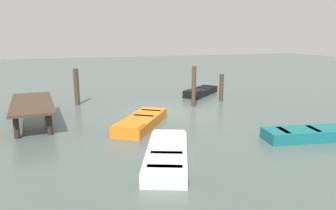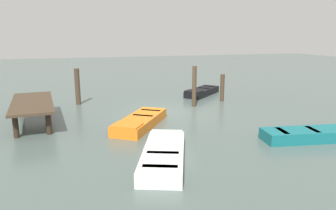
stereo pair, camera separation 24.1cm
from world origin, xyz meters
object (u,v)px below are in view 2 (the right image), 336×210
at_px(dock_segment, 32,104).
at_px(mooring_piling_far_left, 77,87).
at_px(mooring_piling_mid_right, 222,88).
at_px(rowboat_orange, 140,121).
at_px(rowboat_teal, 321,134).
at_px(mooring_piling_near_left, 194,86).
at_px(rowboat_black, 202,92).
at_px(rowboat_white, 164,155).

relative_size(dock_segment, mooring_piling_far_left, 2.43).
relative_size(mooring_piling_mid_right, mooring_piling_far_left, 0.79).
bearing_deg(rowboat_orange, rowboat_teal, 92.49).
xyz_separation_m(rowboat_orange, mooring_piling_mid_right, (3.60, -5.54, 0.55)).
height_order(dock_segment, mooring_piling_near_left, mooring_piling_near_left).
relative_size(rowboat_orange, mooring_piling_near_left, 1.70).
bearing_deg(rowboat_teal, rowboat_orange, 157.90).
xyz_separation_m(mooring_piling_mid_right, mooring_piling_far_left, (1.55, 7.80, 0.21)).
distance_m(rowboat_orange, mooring_piling_near_left, 4.59).
height_order(rowboat_black, mooring_piling_mid_right, mooring_piling_mid_right).
xyz_separation_m(rowboat_teal, mooring_piling_far_left, (8.72, 8.08, 0.75)).
bearing_deg(mooring_piling_mid_right, rowboat_teal, -177.71).
xyz_separation_m(dock_segment, rowboat_orange, (-1.83, -4.21, -0.61)).
distance_m(rowboat_orange, mooring_piling_far_left, 5.68).
bearing_deg(rowboat_white, rowboat_teal, -66.83).
bearing_deg(rowboat_white, mooring_piling_near_left, -7.97).
height_order(rowboat_white, mooring_piling_far_left, mooring_piling_far_left).
xyz_separation_m(dock_segment, mooring_piling_mid_right, (1.77, -9.75, -0.06)).
bearing_deg(rowboat_orange, mooring_piling_far_left, -122.28).
height_order(dock_segment, mooring_piling_far_left, mooring_piling_far_left).
height_order(rowboat_black, mooring_piling_far_left, mooring_piling_far_left).
distance_m(dock_segment, mooring_piling_far_left, 3.85).
height_order(rowboat_white, mooring_piling_near_left, mooring_piling_near_left).
distance_m(rowboat_orange, mooring_piling_mid_right, 6.63).
bearing_deg(dock_segment, mooring_piling_far_left, -34.85).
height_order(rowboat_teal, rowboat_orange, same).
distance_m(mooring_piling_mid_right, mooring_piling_far_left, 7.95).
height_order(rowboat_black, rowboat_orange, same).
distance_m(rowboat_black, rowboat_orange, 7.68).
bearing_deg(mooring_piling_mid_right, rowboat_white, 142.49).
xyz_separation_m(rowboat_black, rowboat_teal, (-9.22, -0.62, -0.00)).
height_order(rowboat_white, rowboat_orange, same).
height_order(rowboat_teal, mooring_piling_mid_right, mooring_piling_mid_right).
xyz_separation_m(rowboat_black, mooring_piling_near_left, (-2.83, 1.69, 0.84)).
bearing_deg(mooring_piling_near_left, rowboat_teal, -160.16).
bearing_deg(mooring_piling_mid_right, rowboat_orange, 123.05).
height_order(rowboat_teal, rowboat_white, same).
bearing_deg(mooring_piling_far_left, mooring_piling_near_left, -111.95).
xyz_separation_m(dock_segment, mooring_piling_far_left, (3.32, -1.95, 0.14)).
bearing_deg(rowboat_black, dock_segment, -20.22).
height_order(mooring_piling_far_left, mooring_piling_near_left, mooring_piling_near_left).
height_order(rowboat_black, mooring_piling_near_left, mooring_piling_near_left).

